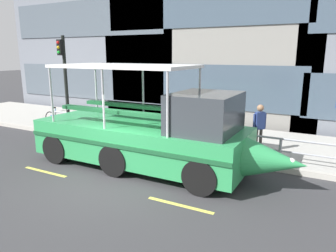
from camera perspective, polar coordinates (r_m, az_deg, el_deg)
ground_plane at (r=9.61m, az=-9.67°, el=-9.77°), size 120.00×120.00×0.00m
sidewalk at (r=14.17m, az=4.27°, el=-1.75°), size 32.00×4.80×0.18m
curb_edge at (r=12.03m, az=-0.58°, el=-4.42°), size 32.00×0.18×0.18m
lane_centreline at (r=9.27m, az=-11.51°, el=-10.72°), size 25.80×0.12×0.01m
curb_guardrail at (r=12.13m, az=0.26°, el=-1.00°), size 12.43×0.09×0.85m
traffic_light_pole at (r=15.94m, az=-18.35°, el=9.17°), size 0.24×0.46×4.35m
leaned_bicycle at (r=16.37m, az=-19.41°, el=1.22°), size 1.74×0.46×0.96m
duck_tour_boat at (r=10.17m, az=-2.76°, el=-1.78°), size 8.91×2.60×3.35m
pedestrian_near_bow at (r=11.68m, az=16.29°, el=0.37°), size 0.39×0.37×1.76m
pedestrian_mid_left at (r=13.07m, az=3.28°, el=1.71°), size 0.46×0.22×1.59m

